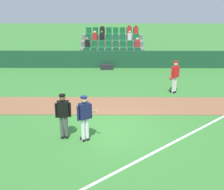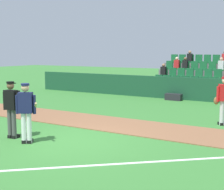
{
  "view_description": "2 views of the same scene",
  "coord_description": "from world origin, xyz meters",
  "px_view_note": "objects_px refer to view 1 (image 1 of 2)",
  "views": [
    {
      "loc": [
        0.11,
        -10.58,
        5.29
      ],
      "look_at": [
        0.05,
        1.27,
        1.01
      ],
      "focal_mm": 46.59,
      "sensor_mm": 36.0,
      "label": 1
    },
    {
      "loc": [
        6.11,
        -7.82,
        2.68
      ],
      "look_at": [
        0.52,
        1.45,
        1.25
      ],
      "focal_mm": 53.83,
      "sensor_mm": 36.0,
      "label": 2
    }
  ],
  "objects_px": {
    "umpire_home_plate": "(63,114)",
    "runner_red_jersey": "(175,76)",
    "equipment_bag": "(107,67)",
    "batter_navy_jersey": "(85,117)"
  },
  "relations": [
    {
      "from": "umpire_home_plate",
      "to": "runner_red_jersey",
      "type": "xyz_separation_m",
      "value": [
        5.15,
        5.19,
        -0.04
      ]
    },
    {
      "from": "equipment_bag",
      "to": "runner_red_jersey",
      "type": "bearing_deg",
      "value": -52.92
    },
    {
      "from": "equipment_bag",
      "to": "umpire_home_plate",
      "type": "bearing_deg",
      "value": -97.69
    },
    {
      "from": "umpire_home_plate",
      "to": "runner_red_jersey",
      "type": "bearing_deg",
      "value": 45.23
    },
    {
      "from": "batter_navy_jersey",
      "to": "runner_red_jersey",
      "type": "height_order",
      "value": "same"
    },
    {
      "from": "batter_navy_jersey",
      "to": "runner_red_jersey",
      "type": "distance_m",
      "value": 6.92
    },
    {
      "from": "runner_red_jersey",
      "to": "umpire_home_plate",
      "type": "bearing_deg",
      "value": -134.77
    },
    {
      "from": "umpire_home_plate",
      "to": "batter_navy_jersey",
      "type": "bearing_deg",
      "value": -13.99
    },
    {
      "from": "runner_red_jersey",
      "to": "equipment_bag",
      "type": "xyz_separation_m",
      "value": [
        -3.78,
        4.99,
        -0.78
      ]
    },
    {
      "from": "batter_navy_jersey",
      "to": "equipment_bag",
      "type": "height_order",
      "value": "batter_navy_jersey"
    }
  ]
}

